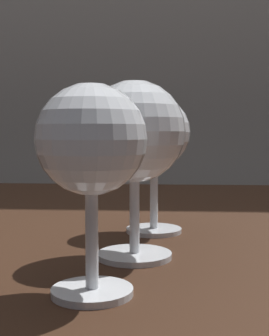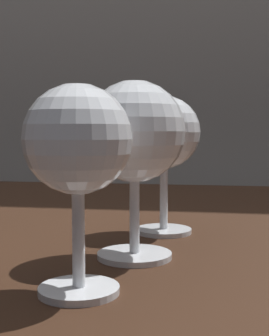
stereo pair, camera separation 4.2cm
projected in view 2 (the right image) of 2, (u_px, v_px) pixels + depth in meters
name	position (u px, v px, depth m)	size (l,w,h in m)	color
dining_table	(142.00, 291.00, 0.63)	(1.32, 0.82, 0.74)	#382114
wine_glass_port	(72.00, 146.00, 0.33)	(0.08, 0.08, 0.15)	white
wine_glass_pinot	(134.00, 134.00, 0.42)	(0.09, 0.09, 0.16)	white
wine_glass_chardonnay	(164.00, 135.00, 0.53)	(0.08, 0.08, 0.15)	white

